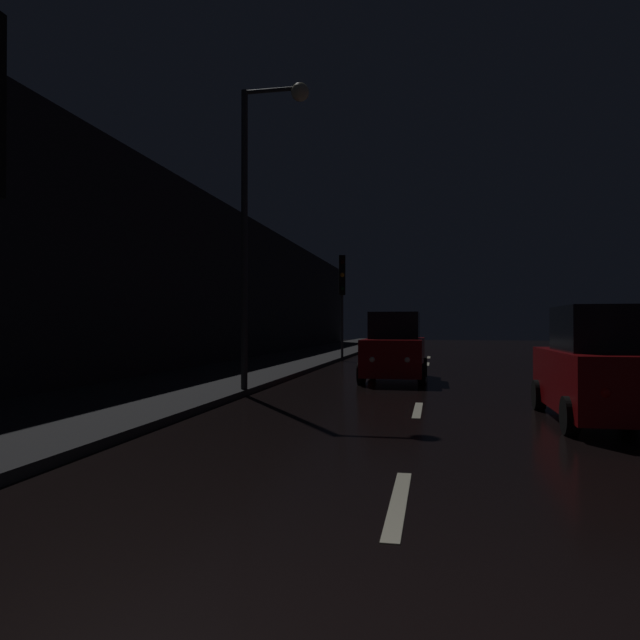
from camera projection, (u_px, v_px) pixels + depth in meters
ground at (428, 363)px, 26.72m from camera, size 25.08×84.00×0.02m
sidewalk_left at (293, 359)px, 27.95m from camera, size 4.40×84.00×0.15m
building_facade_left at (215, 284)px, 25.05m from camera, size 0.80×63.00×7.00m
lane_centerline at (424, 379)px, 18.49m from camera, size 0.16×28.11×0.01m
traffic_light_far_left at (342, 284)px, 27.97m from camera, size 0.36×0.48×5.06m
streetlamp_overhead at (262, 192)px, 14.22m from camera, size 1.70×0.44×7.55m
car_approaching_headlights at (395, 349)px, 18.21m from camera, size 1.94×4.20×2.12m
car_parked_right_near at (603, 369)px, 10.26m from camera, size 1.88×4.07×2.05m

